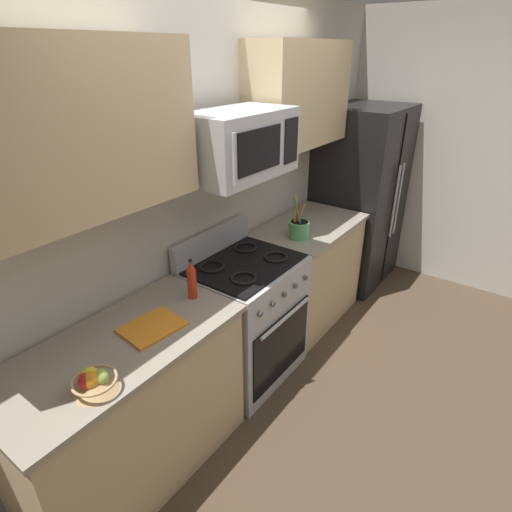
# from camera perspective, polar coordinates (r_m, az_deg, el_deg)

# --- Properties ---
(ground_plane) EXTENTS (16.00, 16.00, 0.00)m
(ground_plane) POSITION_cam_1_polar(r_m,az_deg,el_deg) (3.08, 9.91, -20.14)
(ground_plane) COLOR #473828
(wall_back) EXTENTS (8.00, 0.10, 2.60)m
(wall_back) POSITION_cam_1_polar(r_m,az_deg,el_deg) (2.90, -7.77, 7.74)
(wall_back) COLOR beige
(wall_back) RESTS_ON ground
(counter_left) EXTENTS (1.29, 0.63, 0.91)m
(counter_left) POSITION_cam_1_polar(r_m,az_deg,el_deg) (2.52, -16.77, -19.49)
(counter_left) COLOR tan
(counter_left) RESTS_ON ground
(range_oven) EXTENTS (0.76, 0.67, 1.09)m
(range_oven) POSITION_cam_1_polar(r_m,az_deg,el_deg) (3.05, -1.51, -8.49)
(range_oven) COLOR #B2B5BA
(range_oven) RESTS_ON ground
(counter_right) EXTENTS (1.03, 0.63, 0.91)m
(counter_right) POSITION_cam_1_polar(r_m,az_deg,el_deg) (3.70, 7.03, -2.15)
(counter_right) COLOR tan
(counter_right) RESTS_ON ground
(refrigerator) EXTENTS (0.88, 0.74, 1.76)m
(refrigerator) POSITION_cam_1_polar(r_m,az_deg,el_deg) (4.34, 13.92, 7.77)
(refrigerator) COLOR black
(refrigerator) RESTS_ON ground
(wall_right) EXTENTS (0.10, 8.00, 2.60)m
(wall_right) POSITION_cam_1_polar(r_m,az_deg,el_deg) (4.55, 25.50, 12.37)
(wall_right) COLOR beige
(wall_right) RESTS_ON ground
(microwave) EXTENTS (0.73, 0.44, 0.39)m
(microwave) POSITION_cam_1_polar(r_m,az_deg,el_deg) (2.56, -2.35, 15.11)
(microwave) COLOR #B2B5BA
(upper_cabinets_left) EXTENTS (1.28, 0.34, 0.74)m
(upper_cabinets_left) POSITION_cam_1_polar(r_m,az_deg,el_deg) (1.95, -25.72, 14.96)
(upper_cabinets_left) COLOR tan
(upper_cabinets_right) EXTENTS (1.02, 0.34, 0.74)m
(upper_cabinets_right) POSITION_cam_1_polar(r_m,az_deg,el_deg) (3.35, 5.93, 21.13)
(upper_cabinets_right) COLOR tan
(utensil_crock) EXTENTS (0.16, 0.16, 0.34)m
(utensil_crock) POSITION_cam_1_polar(r_m,az_deg,el_deg) (3.22, 5.91, 3.79)
(utensil_crock) COLOR #59AD66
(utensil_crock) RESTS_ON counter_right
(fruit_basket) EXTENTS (0.19, 0.19, 0.10)m
(fruit_basket) POSITION_cam_1_polar(r_m,az_deg,el_deg) (1.97, -21.36, -15.82)
(fruit_basket) COLOR tan
(fruit_basket) RESTS_ON counter_left
(cutting_board) EXTENTS (0.33, 0.27, 0.02)m
(cutting_board) POSITION_cam_1_polar(r_m,az_deg,el_deg) (2.27, -14.04, -9.42)
(cutting_board) COLOR orange
(cutting_board) RESTS_ON counter_left
(bottle_hot_sauce) EXTENTS (0.06, 0.06, 0.25)m
(bottle_hot_sauce) POSITION_cam_1_polar(r_m,az_deg,el_deg) (2.43, -8.79, -3.31)
(bottle_hot_sauce) COLOR red
(bottle_hot_sauce) RESTS_ON counter_left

